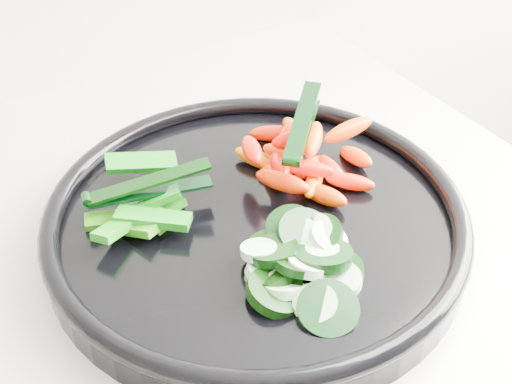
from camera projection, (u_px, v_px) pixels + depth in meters
veggie_tray at (256, 223)px, 0.63m from camera, size 0.50×0.50×0.04m
cucumber_pile at (298, 265)px, 0.57m from camera, size 0.12×0.14×0.04m
carrot_pile at (301, 158)px, 0.67m from camera, size 0.14×0.16×0.05m
pepper_pile at (142, 207)px, 0.63m from camera, size 0.12×0.13×0.04m
tong_carrot at (302, 128)px, 0.65m from camera, size 0.09×0.09×0.02m
tong_pepper at (145, 188)px, 0.62m from camera, size 0.11×0.05×0.02m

